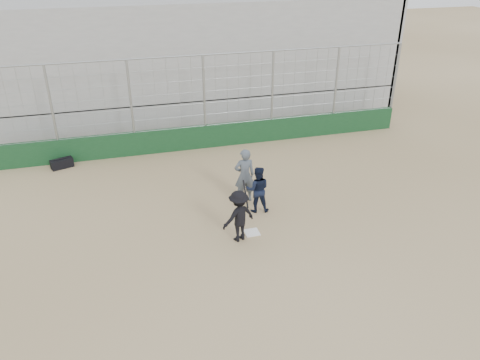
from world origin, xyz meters
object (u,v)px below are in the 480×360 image
object	(u,v)px
batter_at_plate	(239,216)
umpire	(245,178)
catcher_crouched	(257,197)
equipment_bag	(62,163)

from	to	relation	value
batter_at_plate	umpire	distance (m)	2.37
umpire	batter_at_plate	bearing A→B (deg)	71.10
batter_at_plate	catcher_crouched	xyz separation A→B (m)	(1.03, 1.42, -0.27)
catcher_crouched	equipment_bag	bearing A→B (deg)	140.83
batter_at_plate	umpire	xyz separation A→B (m)	(0.81, 2.22, 0.05)
batter_at_plate	catcher_crouched	size ratio (longest dim) A/B	1.62
equipment_bag	batter_at_plate	bearing A→B (deg)	-50.83
catcher_crouched	batter_at_plate	bearing A→B (deg)	-125.83
catcher_crouched	equipment_bag	world-z (taller)	catcher_crouched
batter_at_plate	catcher_crouched	world-z (taller)	batter_at_plate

